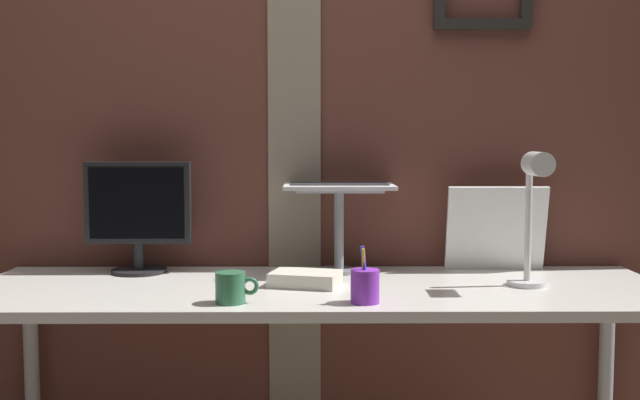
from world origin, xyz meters
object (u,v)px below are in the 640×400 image
(laptop, at_px, (338,172))
(coffee_mug, at_px, (231,288))
(whiteboard_panel, at_px, (496,229))
(pen_cup, at_px, (365,286))
(monitor, at_px, (138,211))
(desk_lamp, at_px, (533,204))

(laptop, bearing_deg, coffee_mug, -119.65)
(whiteboard_panel, distance_m, coffee_mug, 0.97)
(pen_cup, xyz_separation_m, coffee_mug, (-0.36, 0.00, -0.00))
(whiteboard_panel, bearing_deg, monitor, -178.49)
(laptop, relative_size, pen_cup, 2.30)
(pen_cup, height_order, coffee_mug, pen_cup)
(pen_cup, bearing_deg, desk_lamp, 20.74)
(desk_lamp, xyz_separation_m, pen_cup, (-0.50, -0.19, -0.20))
(pen_cup, distance_m, coffee_mug, 0.36)
(laptop, bearing_deg, monitor, -174.02)
(laptop, distance_m, whiteboard_panel, 0.56)
(laptop, xyz_separation_m, desk_lamp, (0.56, -0.34, -0.08))
(pen_cup, bearing_deg, laptop, 95.90)
(laptop, relative_size, coffee_mug, 3.07)
(pen_cup, bearing_deg, coffee_mug, 179.98)
(desk_lamp, bearing_deg, coffee_mug, -167.55)
(monitor, height_order, laptop, laptop)
(desk_lamp, bearing_deg, pen_cup, -159.26)
(whiteboard_panel, relative_size, pen_cup, 2.12)
(monitor, distance_m, laptop, 0.67)
(whiteboard_panel, height_order, coffee_mug, whiteboard_panel)
(coffee_mug, bearing_deg, laptop, 60.35)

